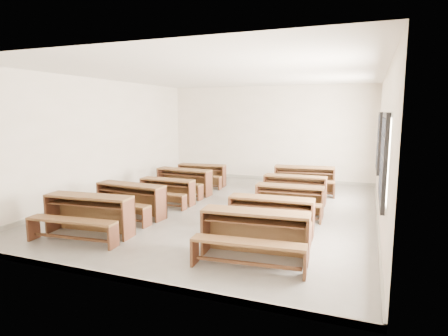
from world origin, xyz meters
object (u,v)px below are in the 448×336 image
at_px(desk_set_3, 183,180).
at_px(desk_set_6, 271,214).
at_px(desk_set_0, 88,212).
at_px(desk_set_9, 304,177).
at_px(desk_set_7, 289,198).
at_px(desk_set_8, 294,187).
at_px(desk_set_1, 130,198).
at_px(desk_set_5, 254,231).
at_px(desk_set_4, 202,173).
at_px(desk_set_2, 167,190).

xyz_separation_m(desk_set_3, desk_set_6, (3.20, -2.58, -0.00)).
height_order(desk_set_0, desk_set_9, desk_set_0).
distance_m(desk_set_7, desk_set_8, 1.18).
height_order(desk_set_1, desk_set_7, desk_set_1).
distance_m(desk_set_6, desk_set_9, 4.06).
xyz_separation_m(desk_set_3, desk_set_8, (3.15, 0.10, -0.01)).
relative_size(desk_set_0, desk_set_5, 1.00).
relative_size(desk_set_3, desk_set_5, 0.93).
bearing_deg(desk_set_9, desk_set_4, 175.37).
bearing_deg(desk_set_0, desk_set_4, 84.71).
bearing_deg(desk_set_0, desk_set_8, 45.87).
relative_size(desk_set_6, desk_set_8, 1.04).
relative_size(desk_set_6, desk_set_7, 1.06).
bearing_deg(desk_set_1, desk_set_4, 94.04).
xyz_separation_m(desk_set_3, desk_set_7, (3.25, -1.08, -0.02)).
distance_m(desk_set_1, desk_set_3, 2.50).
height_order(desk_set_5, desk_set_8, desk_set_5).
relative_size(desk_set_2, desk_set_8, 0.90).
bearing_deg(desk_set_3, desk_set_9, 28.34).
height_order(desk_set_7, desk_set_8, desk_set_8).
bearing_deg(desk_set_2, desk_set_3, 96.08).
xyz_separation_m(desk_set_0, desk_set_4, (-0.01, 5.20, -0.05)).
height_order(desk_set_6, desk_set_9, desk_set_9).
bearing_deg(desk_set_9, desk_set_7, -95.17).
relative_size(desk_set_4, desk_set_7, 1.01).
relative_size(desk_set_5, desk_set_6, 1.09).
xyz_separation_m(desk_set_1, desk_set_2, (0.18, 1.33, -0.06)).
xyz_separation_m(desk_set_0, desk_set_8, (3.18, 3.96, -0.04)).
height_order(desk_set_1, desk_set_5, desk_set_5).
distance_m(desk_set_2, desk_set_6, 3.38).
xyz_separation_m(desk_set_5, desk_set_6, (-0.05, 1.23, -0.03)).
height_order(desk_set_0, desk_set_2, desk_set_0).
bearing_deg(desk_set_0, desk_set_6, 16.25).
bearing_deg(desk_set_0, desk_set_2, 81.24).
bearing_deg(desk_set_6, desk_set_4, 126.53).
bearing_deg(desk_set_5, desk_set_3, 125.44).
distance_m(desk_set_3, desk_set_9, 3.49).
bearing_deg(desk_set_2, desk_set_7, 1.55).
relative_size(desk_set_1, desk_set_2, 1.20).
relative_size(desk_set_2, desk_set_6, 0.87).
xyz_separation_m(desk_set_0, desk_set_3, (0.04, 3.86, -0.03)).
relative_size(desk_set_0, desk_set_3, 1.08).
bearing_deg(desk_set_2, desk_set_1, -97.65).
relative_size(desk_set_4, desk_set_8, 0.99).
xyz_separation_m(desk_set_5, desk_set_8, (-0.10, 3.91, -0.04)).
bearing_deg(desk_set_7, desk_set_2, 178.96).
xyz_separation_m(desk_set_0, desk_set_5, (3.28, 0.05, 0.00)).
bearing_deg(desk_set_4, desk_set_8, -26.34).
relative_size(desk_set_2, desk_set_5, 0.80).
xyz_separation_m(desk_set_0, desk_set_7, (3.28, 2.78, -0.05)).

